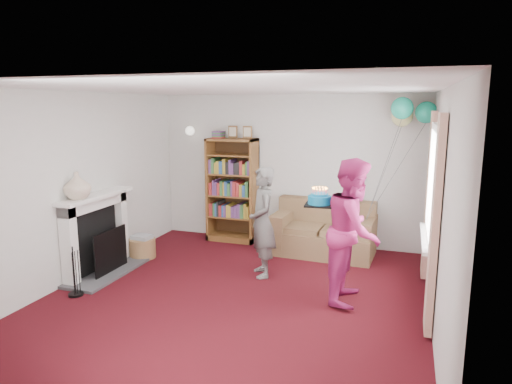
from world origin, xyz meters
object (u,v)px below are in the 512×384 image
(person_magenta, at_px, (354,231))
(person_striped, at_px, (262,222))
(bookcase, at_px, (233,190))
(sofa, at_px, (324,233))
(birthday_cake, at_px, (319,200))

(person_magenta, bearing_deg, person_striped, 73.94)
(bookcase, bearing_deg, person_magenta, -39.90)
(sofa, height_order, person_striped, person_striped)
(sofa, relative_size, birthday_cake, 4.62)
(person_striped, distance_m, birthday_cake, 0.99)
(person_striped, bearing_deg, birthday_cake, 39.56)
(birthday_cake, bearing_deg, sofa, 97.49)
(person_striped, height_order, birthday_cake, person_striped)
(person_striped, xyz_separation_m, person_magenta, (1.27, -0.43, 0.11))
(person_striped, bearing_deg, bookcase, -175.24)
(person_striped, relative_size, birthday_cake, 4.45)
(bookcase, height_order, sofa, bookcase)
(bookcase, bearing_deg, sofa, -8.16)
(person_magenta, bearing_deg, birthday_cake, 78.56)
(person_striped, height_order, person_magenta, person_magenta)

